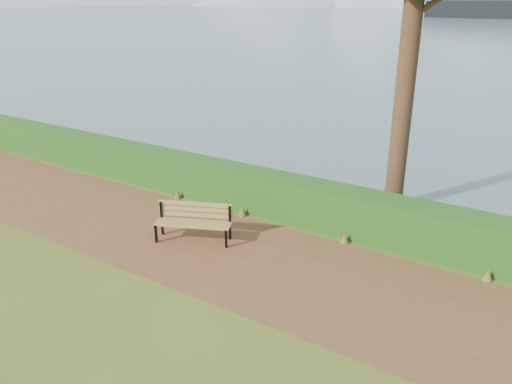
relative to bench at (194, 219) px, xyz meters
The scene contains 4 objects.
ground 1.41m from the bench, 18.07° to the right, with size 140.00×140.00×0.00m, color #4A5819.
path 1.35m from the bench, ahead, with size 40.00×3.40×0.01m, color brown.
hedge 2.53m from the bench, 60.09° to the left, with size 32.00×0.85×1.00m, color #1D4413.
bench is the anchor object (origin of this frame).
Camera 1 is at (5.29, -7.19, 4.95)m, focal length 35.00 mm.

